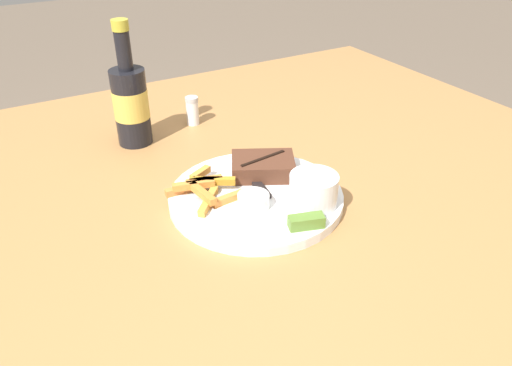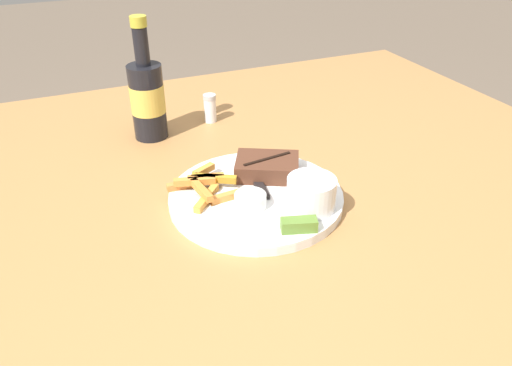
% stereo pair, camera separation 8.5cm
% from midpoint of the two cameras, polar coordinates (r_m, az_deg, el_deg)
% --- Properties ---
extents(dining_table, '(1.50, 1.33, 0.77)m').
position_cam_midpoint_polar(dining_table, '(0.91, -2.69, -5.64)').
color(dining_table, '#A87542').
rests_on(dining_table, ground_plane).
extents(dinner_plate, '(0.30, 0.30, 0.02)m').
position_cam_midpoint_polar(dinner_plate, '(0.86, -2.81, -1.73)').
color(dinner_plate, white).
rests_on(dinner_plate, dining_table).
extents(steak_portion, '(0.14, 0.12, 0.03)m').
position_cam_midpoint_polar(steak_portion, '(0.91, -1.87, 1.85)').
color(steak_portion, '#512D1E').
rests_on(steak_portion, dinner_plate).
extents(fries_pile, '(0.12, 0.12, 0.02)m').
position_cam_midpoint_polar(fries_pile, '(0.86, -8.76, -0.70)').
color(fries_pile, gold).
rests_on(fries_pile, dinner_plate).
extents(coleslaw_cup, '(0.08, 0.08, 0.05)m').
position_cam_midpoint_polar(coleslaw_cup, '(0.81, 3.64, -0.73)').
color(coleslaw_cup, white).
rests_on(coleslaw_cup, dinner_plate).
extents(dipping_sauce_cup, '(0.05, 0.05, 0.02)m').
position_cam_midpoint_polar(dipping_sauce_cup, '(0.82, -3.28, -2.06)').
color(dipping_sauce_cup, silver).
rests_on(dipping_sauce_cup, dinner_plate).
extents(pickle_spear, '(0.06, 0.04, 0.02)m').
position_cam_midpoint_polar(pickle_spear, '(0.77, 2.65, -4.54)').
color(pickle_spear, '#567A2D').
rests_on(pickle_spear, dinner_plate).
extents(fork_utensil, '(0.13, 0.05, 0.00)m').
position_cam_midpoint_polar(fork_utensil, '(0.85, -8.07, -1.84)').
color(fork_utensil, '#B7B7BC').
rests_on(fork_utensil, dinner_plate).
extents(knife_utensil, '(0.04, 0.17, 0.01)m').
position_cam_midpoint_polar(knife_utensil, '(0.89, -3.01, 0.27)').
color(knife_utensil, '#B7B7BC').
rests_on(knife_utensil, dinner_plate).
extents(beer_bottle, '(0.07, 0.07, 0.26)m').
position_cam_midpoint_polar(beer_bottle, '(1.07, -16.38, 8.83)').
color(beer_bottle, black).
rests_on(beer_bottle, dining_table).
extents(salt_shaker, '(0.03, 0.03, 0.07)m').
position_cam_midpoint_polar(salt_shaker, '(1.15, -9.41, 8.13)').
color(salt_shaker, white).
rests_on(salt_shaker, dining_table).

